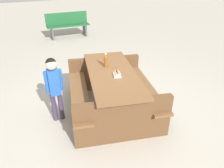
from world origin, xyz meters
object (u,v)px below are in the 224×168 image
Objects in this scene: hotdog_tray at (117,74)px; soda_bottle at (106,61)px; child_in_coat at (54,82)px; park_bench_near at (68,24)px; picnic_table at (112,88)px.

soda_bottle is at bearing -176.90° from hotdog_tray.
hotdog_tray is 0.19× the size of child_in_coat.
soda_bottle is at bearing -6.56° from park_bench_near.
soda_bottle is 0.16× the size of park_bench_near.
child_in_coat is at bearing -84.20° from soda_bottle.
child_in_coat is (-0.30, -0.94, -0.08)m from hotdog_tray.
picnic_table is 8.51× the size of soda_bottle.
park_bench_near is at bearing 174.19° from hotdog_tray.
hotdog_tray is at bearing 72.43° from child_in_coat.
hotdog_tray is 0.99m from child_in_coat.
picnic_table is 4.83m from park_bench_near.
soda_bottle is 4.62m from park_bench_near.
child_in_coat reaches higher than park_bench_near.
soda_bottle is 0.93m from child_in_coat.
picnic_table is at bearing 81.18° from child_in_coat.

